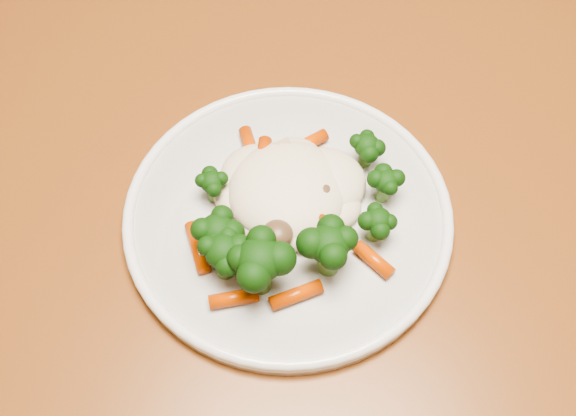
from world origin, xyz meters
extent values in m
cube|color=brown|center=(0.10, 0.19, 0.73)|extent=(1.31, 1.01, 0.04)
cube|color=brown|center=(-0.34, 0.62, 0.35)|extent=(0.07, 0.07, 0.71)
cylinder|color=white|center=(0.01, 0.23, 0.76)|extent=(0.28, 0.28, 0.01)
ellipsoid|color=beige|center=(0.01, 0.25, 0.79)|extent=(0.12, 0.11, 0.05)
ellipsoid|color=black|center=(-0.05, 0.19, 0.78)|extent=(0.05, 0.05, 0.04)
ellipsoid|color=black|center=(-0.02, 0.16, 0.79)|extent=(0.06, 0.06, 0.05)
ellipsoid|color=black|center=(0.04, 0.18, 0.79)|extent=(0.05, 0.05, 0.05)
ellipsoid|color=black|center=(0.08, 0.21, 0.78)|extent=(0.04, 0.04, 0.03)
ellipsoid|color=black|center=(0.09, 0.25, 0.78)|extent=(0.04, 0.04, 0.03)
ellipsoid|color=black|center=(0.07, 0.28, 0.78)|extent=(0.04, 0.04, 0.03)
ellipsoid|color=black|center=(-0.06, 0.25, 0.78)|extent=(0.03, 0.03, 0.03)
ellipsoid|color=black|center=(-0.05, 0.17, 0.78)|extent=(0.05, 0.05, 0.04)
cylinder|color=#DD4B05|center=(-0.03, 0.30, 0.77)|extent=(0.02, 0.05, 0.01)
cylinder|color=#DD4B05|center=(0.02, 0.30, 0.77)|extent=(0.04, 0.03, 0.01)
cylinder|color=#DD4B05|center=(0.05, 0.26, 0.77)|extent=(0.05, 0.02, 0.01)
cylinder|color=#DD4B05|center=(-0.07, 0.19, 0.77)|extent=(0.03, 0.05, 0.01)
cylinder|color=#DD4B05|center=(-0.04, 0.15, 0.77)|extent=(0.04, 0.02, 0.01)
cylinder|color=#DD4B05|center=(0.01, 0.15, 0.77)|extent=(0.04, 0.03, 0.01)
cylinder|color=#DD4B05|center=(0.08, 0.18, 0.77)|extent=(0.03, 0.04, 0.01)
cylinder|color=#DD4B05|center=(0.02, 0.23, 0.78)|extent=(0.04, 0.05, 0.01)
cylinder|color=#DD4B05|center=(-0.02, 0.28, 0.78)|extent=(0.01, 0.04, 0.01)
ellipsoid|color=brown|center=(0.02, 0.24, 0.78)|extent=(0.02, 0.02, 0.02)
ellipsoid|color=brown|center=(0.03, 0.24, 0.78)|extent=(0.02, 0.02, 0.02)
ellipsoid|color=brown|center=(-0.01, 0.24, 0.78)|extent=(0.02, 0.02, 0.02)
ellipsoid|color=brown|center=(0.00, 0.20, 0.78)|extent=(0.03, 0.03, 0.02)
cube|color=tan|center=(0.00, 0.29, 0.78)|extent=(0.02, 0.02, 0.01)
cube|color=tan|center=(0.02, 0.27, 0.78)|extent=(0.03, 0.02, 0.01)
cube|color=tan|center=(-0.02, 0.27, 0.78)|extent=(0.02, 0.02, 0.01)
cube|color=tan|center=(-0.01, 0.28, 0.78)|extent=(0.03, 0.02, 0.01)
camera|label=1|loc=(0.00, -0.10, 1.29)|focal=45.00mm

